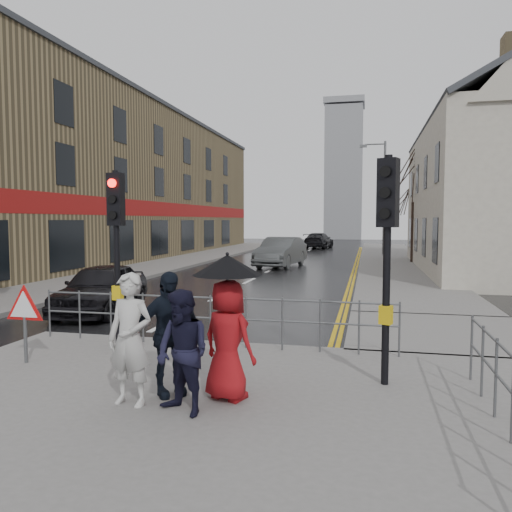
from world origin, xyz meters
The scene contains 21 objects.
ground centered at (0.00, 0.00, 0.00)m, with size 120.00×120.00×0.00m, color black.
near_pavement centered at (3.00, -3.50, 0.07)m, with size 10.00×9.00×0.14m, color #605E5B.
left_pavement centered at (-6.50, 23.00, 0.07)m, with size 4.00×44.00×0.14m, color #605E5B.
right_pavement centered at (6.50, 25.00, 0.07)m, with size 4.00×40.00×0.14m, color #605E5B.
pavement_bridge_right centered at (6.50, 3.00, 0.07)m, with size 4.00×4.20×0.14m, color #605E5B.
building_left_terrace centered at (-12.00, 22.00, 5.00)m, with size 8.00×42.00×10.00m, color olive.
church_tower centered at (1.50, 62.00, 9.00)m, with size 5.00×5.00×18.00m, color gray.
traffic_signal_near_left centered at (0.20, 0.20, 2.46)m, with size 0.28×0.27×3.40m.
traffic_signal_near_right centered at (5.20, -1.00, 2.46)m, with size 0.34×0.33×3.40m.
guard_railing_front centered at (1.95, 0.60, 0.86)m, with size 7.14×0.04×1.00m.
warning_sign centered at (-0.80, -1.21, 1.04)m, with size 0.80×0.07×1.35m.
street_lamp centered at (5.82, 28.00, 4.71)m, with size 1.83×0.25×8.00m.
tree_near centered at (7.50, 22.00, 5.14)m, with size 2.40×2.40×6.58m.
tree_far centered at (8.00, 30.00, 4.42)m, with size 2.40×2.40×5.64m.
pedestrian_a centered at (1.87, -2.60, 1.02)m, with size 0.64×0.42×1.76m, color #B9B9B4.
pedestrian_b centered at (2.67, -2.75, 0.93)m, with size 0.77×0.60×1.59m, color black.
pedestrian_with_umbrella centered at (3.07, -2.11, 1.24)m, with size 0.96×0.96×1.99m.
pedestrian_d centered at (2.22, -2.14, 1.01)m, with size 1.02×0.43×1.75m, color black.
car_parked centered at (-2.36, 4.00, 0.69)m, with size 1.63×4.06×1.38m, color black.
car_mid centered at (0.19, 18.75, 0.83)m, with size 1.75×5.01×1.65m, color #414445.
car_far centered at (0.48, 37.53, 0.72)m, with size 2.01×4.94×1.43m, color black.
Camera 1 is at (4.92, -8.57, 2.59)m, focal length 35.00 mm.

